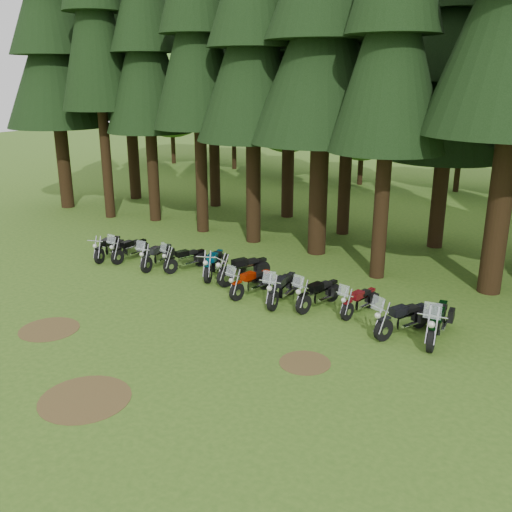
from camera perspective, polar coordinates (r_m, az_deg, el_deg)
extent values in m
plane|color=#35591A|center=(17.68, -8.85, -7.28)|extent=(120.00, 120.00, 0.00)
cylinder|color=#2F1F0F|center=(34.67, -18.71, 9.13)|extent=(0.73, 0.73, 5.51)
cone|color=black|center=(34.36, -19.62, 17.84)|extent=(5.49, 5.49, 6.89)
cylinder|color=#2F1F0F|center=(31.40, -14.79, 9.82)|extent=(0.52, 0.52, 6.77)
cone|color=black|center=(31.23, -15.79, 21.68)|extent=(3.92, 3.92, 8.47)
cylinder|color=#2F1F0F|center=(30.26, -10.28, 8.65)|extent=(0.58, 0.58, 5.53)
cone|color=black|center=(29.90, -10.87, 18.71)|extent=(4.32, 4.32, 6.91)
cylinder|color=#2F1F0F|center=(27.69, -5.49, 8.50)|extent=(0.58, 0.58, 5.99)
cone|color=black|center=(27.37, -5.86, 20.44)|extent=(4.32, 4.32, 7.49)
cylinder|color=#2F1F0F|center=(25.83, -0.26, 7.44)|extent=(0.66, 0.66, 5.57)
cone|color=black|center=(25.42, -0.28, 19.35)|extent=(4.95, 4.95, 6.96)
cylinder|color=#2F1F0F|center=(24.20, 6.27, 6.78)|extent=(0.77, 0.77, 5.70)
cone|color=black|center=(23.78, 6.74, 19.80)|extent=(5.81, 5.81, 7.12)
cylinder|color=#2F1F0F|center=(21.57, 12.44, 5.13)|extent=(0.55, 0.55, 5.71)
cone|color=black|center=(21.09, 13.48, 19.78)|extent=(4.15, 4.15, 7.14)
cylinder|color=#2F1F0F|center=(21.13, 23.24, 5.10)|extent=(0.80, 0.80, 6.62)
cylinder|color=#2F1F0F|center=(36.07, -12.20, 10.24)|extent=(0.67, 0.67, 5.87)
cone|color=black|center=(35.81, -12.81, 19.18)|extent=(5.00, 5.00, 7.33)
cylinder|color=#2F1F0F|center=(33.30, -4.17, 9.70)|extent=(0.60, 0.60, 5.53)
cone|color=black|center=(32.98, -4.39, 18.84)|extent=(4.52, 4.52, 6.91)
cylinder|color=#2F1F0F|center=(30.61, 3.21, 9.03)|extent=(0.65, 0.65, 5.55)
cone|color=black|center=(30.27, 3.40, 19.04)|extent=(4.85, 4.85, 6.94)
cylinder|color=#2F1F0F|center=(27.49, 8.89, 7.81)|extent=(0.58, 0.58, 5.52)
cone|color=black|center=(27.10, 9.45, 18.88)|extent=(4.35, 4.35, 6.90)
cylinder|color=#2F1F0F|center=(26.34, 17.87, 5.82)|extent=(0.66, 0.66, 4.70)
cone|color=black|center=(25.85, 18.84, 15.60)|extent=(4.94, 4.94, 5.87)
cone|color=black|center=(25.94, 19.49, 21.71)|extent=(3.95, 3.95, 4.96)
cylinder|color=#2F1F0F|center=(50.34, -8.29, 11.04)|extent=(0.36, 0.36, 3.33)
sphere|color=#40722A|center=(50.03, -8.53, 16.10)|extent=(7.78, 7.78, 7.78)
sphere|color=#40722A|center=(48.51, -8.00, 15.15)|extent=(5.55, 5.55, 5.55)
cylinder|color=#2F1F0F|center=(46.90, -2.20, 10.70)|extent=(0.36, 0.36, 3.29)
sphere|color=#40722A|center=(46.56, -2.27, 16.07)|extent=(7.69, 7.69, 7.69)
sphere|color=#40722A|center=(45.11, -1.53, 15.05)|extent=(5.49, 5.49, 5.49)
cylinder|color=#2F1F0F|center=(43.02, 3.13, 9.71)|extent=(0.36, 0.36, 2.80)
sphere|color=#40722A|center=(42.66, 3.21, 14.68)|extent=(6.53, 6.53, 6.53)
sphere|color=#40722A|center=(41.49, 4.02, 13.68)|extent=(4.67, 4.67, 4.67)
cylinder|color=#2F1F0F|center=(40.74, 10.41, 8.82)|extent=(0.36, 0.36, 2.55)
sphere|color=#40722A|center=(40.36, 10.68, 13.59)|extent=(5.95, 5.95, 5.95)
sphere|color=#40722A|center=(39.39, 11.61, 12.57)|extent=(4.25, 4.25, 4.25)
cylinder|color=#2F1F0F|center=(39.83, 19.49, 7.84)|extent=(0.36, 0.36, 2.47)
sphere|color=#40722A|center=(39.46, 19.99, 12.55)|extent=(5.76, 5.76, 5.76)
sphere|color=#40722A|center=(38.63, 21.08, 11.48)|extent=(4.12, 4.12, 4.12)
cylinder|color=#4C3D1E|center=(18.58, -19.98, -6.90)|extent=(1.80, 1.80, 0.01)
cylinder|color=#4C3D1E|center=(15.65, 4.91, -10.58)|extent=(1.40, 1.40, 0.01)
cylinder|color=#4C3D1E|center=(14.64, -16.73, -13.51)|extent=(2.20, 2.20, 0.01)
cylinder|color=black|center=(24.12, -15.39, 0.00)|extent=(0.33, 0.65, 0.64)
cylinder|color=black|center=(25.36, -13.71, 1.00)|extent=(0.33, 0.65, 0.64)
cube|color=silver|center=(24.75, -14.49, 0.73)|extent=(0.47, 0.73, 0.33)
cube|color=black|center=(24.47, -14.80, 1.37)|extent=(0.45, 0.60, 0.23)
cube|color=black|center=(24.85, -14.29, 1.56)|extent=(0.45, 0.60, 0.12)
cylinder|color=black|center=(23.83, -13.69, -0.11)|extent=(0.13, 0.62, 0.62)
cylinder|color=black|center=(24.77, -11.24, 0.74)|extent=(0.13, 0.62, 0.62)
cube|color=silver|center=(24.30, -12.38, 0.54)|extent=(0.26, 0.65, 0.32)
cube|color=black|center=(24.07, -12.79, 1.18)|extent=(0.28, 0.51, 0.22)
cube|color=black|center=(24.36, -12.06, 1.34)|extent=(0.28, 0.51, 0.11)
cube|color=silver|center=(23.42, -14.33, 1.65)|extent=(0.39, 0.12, 0.37)
cylinder|color=black|center=(22.61, -10.89, -0.87)|extent=(0.23, 0.65, 0.64)
cylinder|color=black|center=(23.76, -8.79, 0.17)|extent=(0.23, 0.65, 0.64)
cube|color=silver|center=(23.19, -9.76, -0.10)|extent=(0.37, 0.71, 0.33)
cube|color=#222328|center=(22.92, -10.12, 0.57)|extent=(0.36, 0.57, 0.23)
cube|color=black|center=(23.27, -9.49, 0.77)|extent=(0.36, 0.57, 0.12)
cube|color=silver|center=(22.13, -11.45, 1.02)|extent=(0.42, 0.18, 0.38)
cylinder|color=black|center=(22.34, -8.54, -1.02)|extent=(0.29, 0.61, 0.60)
cylinder|color=black|center=(23.05, -5.55, -0.30)|extent=(0.29, 0.61, 0.60)
cube|color=silver|center=(22.68, -6.93, -0.43)|extent=(0.43, 0.68, 0.31)
cube|color=black|center=(22.48, -7.41, 0.25)|extent=(0.40, 0.56, 0.22)
cube|color=black|center=(22.70, -6.52, 0.37)|extent=(0.40, 0.56, 0.11)
cube|color=silver|center=(21.96, -9.25, 0.84)|extent=(0.40, 0.22, 0.36)
cylinder|color=black|center=(21.18, -4.81, -1.83)|extent=(0.39, 0.68, 0.68)
cylinder|color=black|center=(22.62, -3.67, -0.50)|extent=(0.39, 0.68, 0.68)
cube|color=silver|center=(21.91, -4.19, -0.87)|extent=(0.54, 0.77, 0.35)
cube|color=navy|center=(21.58, -4.38, -0.14)|extent=(0.50, 0.64, 0.25)
cube|color=black|center=(22.03, -4.04, 0.13)|extent=(0.50, 0.64, 0.12)
cylinder|color=black|center=(20.75, -3.06, -2.19)|extent=(0.39, 0.69, 0.69)
cylinder|color=black|center=(21.59, 0.58, -1.36)|extent=(0.39, 0.69, 0.69)
cube|color=silver|center=(21.16, -1.09, -1.50)|extent=(0.54, 0.79, 0.35)
cube|color=black|center=(20.91, -1.64, -0.65)|extent=(0.50, 0.65, 0.25)
cube|color=black|center=(21.18, -0.55, -0.52)|extent=(0.50, 0.65, 0.13)
cylinder|color=black|center=(19.51, -1.93, -3.61)|extent=(0.23, 0.63, 0.62)
cylinder|color=black|center=(20.50, 0.95, -2.53)|extent=(0.23, 0.63, 0.62)
cube|color=silver|center=(20.00, -0.36, -2.80)|extent=(0.36, 0.69, 0.32)
cube|color=#A71C03|center=(19.73, -0.80, -2.04)|extent=(0.36, 0.55, 0.23)
cube|color=black|center=(20.04, 0.06, -1.83)|extent=(0.36, 0.55, 0.11)
cube|color=silver|center=(19.03, -2.55, -1.49)|extent=(0.41, 0.18, 0.37)
cylinder|color=black|center=(18.69, 1.69, -4.49)|extent=(0.25, 0.69, 0.68)
cylinder|color=black|center=(20.07, 3.50, -2.92)|extent=(0.25, 0.69, 0.68)
cube|color=silver|center=(19.39, 2.69, -3.37)|extent=(0.40, 0.76, 0.35)
cube|color=black|center=(19.05, 2.44, -2.57)|extent=(0.39, 0.61, 0.25)
cube|color=black|center=(19.48, 2.97, -2.24)|extent=(0.39, 0.61, 0.12)
cube|color=silver|center=(18.10, 1.33, -2.15)|extent=(0.45, 0.19, 0.41)
cylinder|color=black|center=(18.51, 4.78, -4.85)|extent=(0.26, 0.66, 0.65)
cylinder|color=black|center=(19.61, 7.64, -3.61)|extent=(0.26, 0.66, 0.65)
cube|color=silver|center=(19.06, 6.35, -3.92)|extent=(0.40, 0.72, 0.33)
cube|color=black|center=(18.76, 5.96, -3.11)|extent=(0.39, 0.58, 0.23)
cube|color=black|center=(19.11, 6.81, -2.87)|extent=(0.39, 0.58, 0.12)
cube|color=silver|center=(17.98, 4.24, -2.54)|extent=(0.43, 0.20, 0.39)
cylinder|color=black|center=(18.22, 9.11, -5.50)|extent=(0.21, 0.59, 0.58)
cylinder|color=black|center=(19.30, 11.38, -4.27)|extent=(0.21, 0.59, 0.58)
cube|color=silver|center=(18.76, 10.36, -4.61)|extent=(0.34, 0.65, 0.30)
cube|color=maroon|center=(18.48, 10.08, -3.88)|extent=(0.33, 0.52, 0.21)
cube|color=black|center=(18.82, 10.74, -3.63)|extent=(0.33, 0.52, 0.11)
cube|color=silver|center=(17.72, 8.76, -3.42)|extent=(0.38, 0.17, 0.35)
cylinder|color=black|center=(17.06, 12.62, -7.24)|extent=(0.38, 0.67, 0.67)
cylinder|color=black|center=(18.16, 16.05, -5.93)|extent=(0.38, 0.67, 0.67)
cube|color=silver|center=(17.60, 14.53, -6.25)|extent=(0.53, 0.76, 0.34)
cube|color=black|center=(17.29, 14.10, -5.34)|extent=(0.49, 0.63, 0.24)
cube|color=black|center=(17.64, 15.11, -5.10)|extent=(0.49, 0.63, 0.12)
cube|color=silver|center=(16.49, 12.10, -4.67)|extent=(0.44, 0.28, 0.40)
cylinder|color=black|center=(16.76, 17.13, -7.97)|extent=(0.25, 0.75, 0.74)
cylinder|color=black|center=(18.33, 18.07, -5.79)|extent=(0.25, 0.75, 0.74)
cube|color=silver|center=(17.55, 17.68, -6.46)|extent=(0.41, 0.82, 0.38)
cube|color=black|center=(17.16, 17.67, -5.56)|extent=(0.41, 0.65, 0.27)
cube|color=black|center=(17.65, 17.93, -5.08)|extent=(0.41, 0.65, 0.13)
cube|color=silver|center=(16.05, 17.25, -5.24)|extent=(0.48, 0.20, 0.44)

